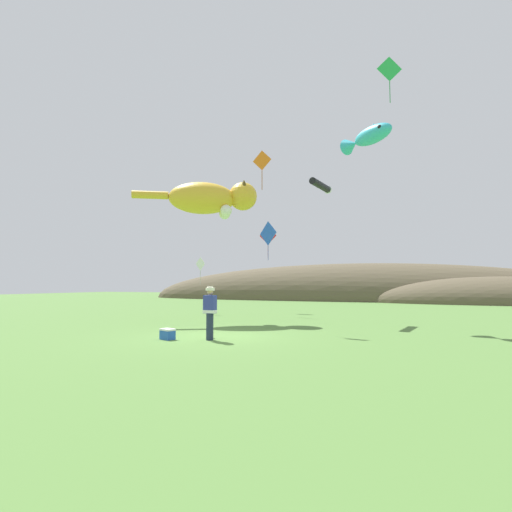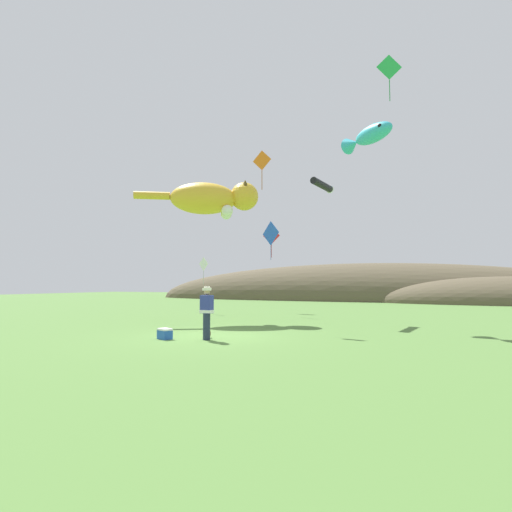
# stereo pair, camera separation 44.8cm
# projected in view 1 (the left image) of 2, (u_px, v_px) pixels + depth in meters

# --- Properties ---
(ground_plane) EXTENTS (120.00, 120.00, 0.00)m
(ground_plane) POSITION_uv_depth(u_px,v_px,m) (213.00, 337.00, 13.96)
(ground_plane) COLOR #517A38
(distant_hill_ridge) EXTENTS (52.77, 12.98, 8.35)m
(distant_hill_ridge) POSITION_uv_depth(u_px,v_px,m) (376.00, 301.00, 43.77)
(distant_hill_ridge) COLOR brown
(distant_hill_ridge) RESTS_ON ground
(festival_attendant) EXTENTS (0.43, 0.30, 1.77)m
(festival_attendant) POSITION_uv_depth(u_px,v_px,m) (210.00, 311.00, 13.26)
(festival_attendant) COLOR #232D47
(festival_attendant) RESTS_ON ground
(kite_spool) EXTENTS (0.13, 0.28, 0.28)m
(kite_spool) POSITION_uv_depth(u_px,v_px,m) (210.00, 334.00, 13.68)
(kite_spool) COLOR olive
(kite_spool) RESTS_ON ground
(picnic_cooler) EXTENTS (0.57, 0.48, 0.36)m
(picnic_cooler) POSITION_uv_depth(u_px,v_px,m) (168.00, 334.00, 13.34)
(picnic_cooler) COLOR blue
(picnic_cooler) RESTS_ON ground
(kite_giant_cat) EXTENTS (5.71, 3.80, 1.94)m
(kite_giant_cat) POSITION_uv_depth(u_px,v_px,m) (211.00, 199.00, 20.75)
(kite_giant_cat) COLOR gold
(kite_fish_windsock) EXTENTS (2.71, 2.55, 0.90)m
(kite_fish_windsock) POSITION_uv_depth(u_px,v_px,m) (368.00, 137.00, 18.17)
(kite_fish_windsock) COLOR #33B2CC
(kite_tube_streamer) EXTENTS (0.72, 2.27, 0.44)m
(kite_tube_streamer) POSITION_uv_depth(u_px,v_px,m) (321.00, 186.00, 20.86)
(kite_tube_streamer) COLOR black
(kite_diamond_blue) EXTENTS (1.35, 0.71, 2.41)m
(kite_diamond_blue) POSITION_uv_depth(u_px,v_px,m) (268.00, 234.00, 24.52)
(kite_diamond_blue) COLOR blue
(kite_diamond_white) EXTENTS (0.84, 0.34, 1.79)m
(kite_diamond_white) POSITION_uv_depth(u_px,v_px,m) (200.00, 264.00, 25.48)
(kite_diamond_white) COLOR white
(kite_diamond_red) EXTENTS (1.18, 0.16, 2.09)m
(kite_diamond_red) POSITION_uv_depth(u_px,v_px,m) (268.00, 236.00, 27.35)
(kite_diamond_red) COLOR red
(kite_diamond_orange) EXTENTS (0.92, 0.07, 1.82)m
(kite_diamond_orange) POSITION_uv_depth(u_px,v_px,m) (262.00, 161.00, 18.04)
(kite_diamond_orange) COLOR orange
(kite_diamond_green) EXTENTS (0.96, 0.44, 1.94)m
(kite_diamond_green) POSITION_uv_depth(u_px,v_px,m) (389.00, 69.00, 16.27)
(kite_diamond_green) COLOR green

